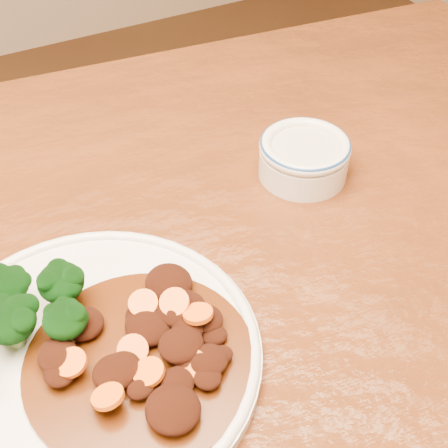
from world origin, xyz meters
name	(u,v)px	position (x,y,z in m)	size (l,w,h in m)	color
dining_table	(70,369)	(0.00, 0.00, 0.67)	(1.59, 1.05, 0.75)	#5F2B10
dinner_plate	(90,355)	(0.02, -0.06, 0.76)	(0.30, 0.30, 0.02)	white
mince_stew	(152,345)	(0.06, -0.08, 0.77)	(0.20, 0.20, 0.04)	#4F2208
dip_bowl	(304,156)	(0.32, 0.07, 0.78)	(0.10, 0.10, 0.05)	white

